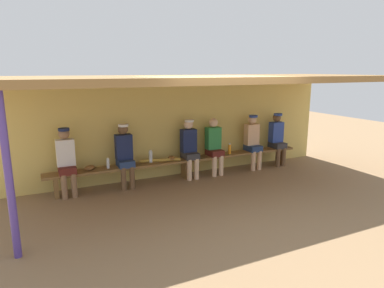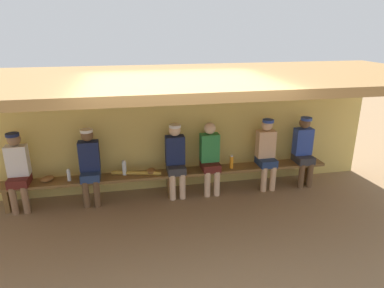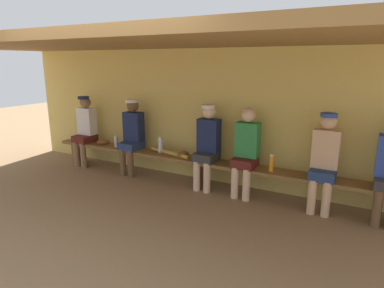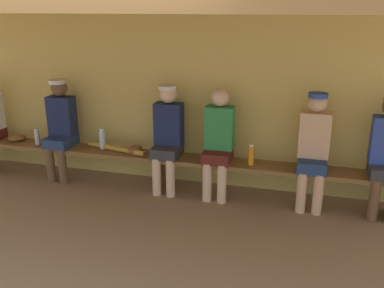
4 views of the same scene
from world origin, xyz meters
TOP-DOWN VIEW (x-y plane):
  - ground_plane at (0.00, 0.00)m, footprint 24.00×24.00m
  - back_wall at (0.00, 2.00)m, footprint 8.00×0.20m
  - dugout_roof at (0.00, 0.70)m, footprint 8.00×2.80m
  - support_post at (-3.38, -0.55)m, footprint 0.10×0.10m
  - bench at (0.00, 1.55)m, footprint 6.00×0.36m
  - player_with_sunglasses at (0.76, 1.55)m, footprint 0.34×0.42m
  - player_rightmost at (0.12, 1.55)m, footprint 0.34×0.42m
  - player_in_white at (-2.52, 1.55)m, footprint 0.34×0.42m
  - player_near_post at (2.62, 1.55)m, footprint 0.34×0.42m
  - player_middle at (-1.37, 1.55)m, footprint 0.34×0.42m
  - player_shirtless_tan at (1.86, 1.55)m, footprint 0.34×0.42m
  - water_bottle_orange at (1.16, 1.51)m, footprint 0.07×0.07m
  - water_bottle_blue at (-0.79, 1.59)m, footprint 0.08×0.08m
  - water_bottle_green at (-1.73, 1.53)m, footprint 0.06×0.06m
  - baseball_glove_tan at (-0.32, 1.56)m, footprint 0.21×0.26m
  - baseball_glove_dark_brown at (-2.09, 1.57)m, footprint 0.29×0.28m
  - baseball_bat at (-0.59, 1.55)m, footprint 0.88×0.27m

SIDE VIEW (x-z plane):
  - ground_plane at x=0.00m, z-range 0.00..0.00m
  - bench at x=0.00m, z-range 0.16..0.62m
  - baseball_bat at x=-0.59m, z-range 0.46..0.53m
  - baseball_glove_tan at x=-0.32m, z-range 0.46..0.55m
  - baseball_glove_dark_brown at x=-2.09m, z-range 0.46..0.55m
  - water_bottle_green at x=-1.73m, z-range 0.45..0.67m
  - water_bottle_orange at x=1.16m, z-range 0.45..0.71m
  - water_bottle_blue at x=-0.79m, z-range 0.45..0.73m
  - player_with_sunglasses at x=0.76m, z-range 0.06..1.40m
  - player_rightmost at x=0.12m, z-range 0.07..1.42m
  - player_in_white at x=-2.52m, z-range 0.07..1.42m
  - player_near_post at x=2.62m, z-range 0.07..1.42m
  - player_middle at x=-1.37m, z-range 0.07..1.42m
  - player_shirtless_tan at x=1.86m, z-range 0.07..1.42m
  - back_wall at x=0.00m, z-range 0.00..2.20m
  - support_post at x=-3.38m, z-range 0.00..2.20m
  - dugout_roof at x=0.00m, z-range 2.20..2.32m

